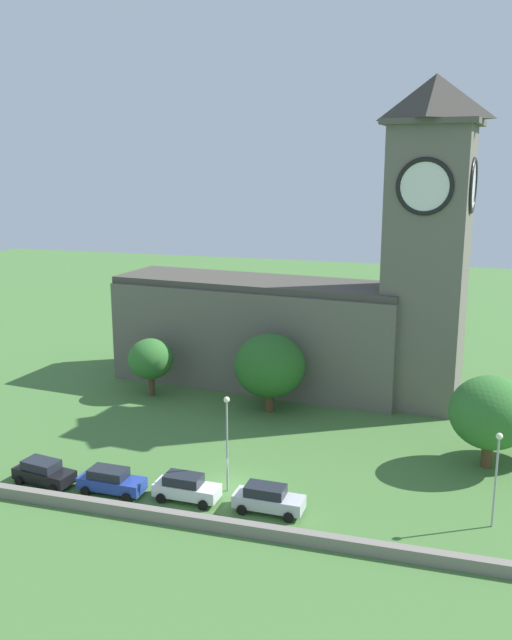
# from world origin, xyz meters

# --- Properties ---
(ground_plane) EXTENTS (200.00, 200.00, 0.00)m
(ground_plane) POSITION_xyz_m (0.00, 15.00, 0.00)
(ground_plane) COLOR #477538
(church) EXTENTS (37.01, 12.21, 30.72)m
(church) POSITION_xyz_m (1.17, 23.44, 9.12)
(church) COLOR #666056
(church) RESTS_ON ground
(quay_barrier) EXTENTS (49.17, 0.70, 0.83)m
(quay_barrier) POSITION_xyz_m (0.00, -5.82, 0.41)
(quay_barrier) COLOR gray
(quay_barrier) RESTS_ON ground
(car_black) EXTENTS (4.85, 2.72, 1.82)m
(car_black) POSITION_xyz_m (-13.26, -3.30, 0.92)
(car_black) COLOR black
(car_black) RESTS_ON ground
(car_blue) EXTENTS (4.83, 2.20, 1.82)m
(car_blue) POSITION_xyz_m (-7.85, -3.14, 0.92)
(car_blue) COLOR #233D9E
(car_blue) RESTS_ON ground
(car_white) EXTENTS (4.68, 2.15, 1.89)m
(car_white) POSITION_xyz_m (-2.29, -2.66, 0.96)
(car_white) COLOR silver
(car_white) RESTS_ON ground
(car_silver) EXTENTS (4.83, 2.17, 1.89)m
(car_silver) POSITION_xyz_m (3.65, -2.61, 0.96)
(car_silver) COLOR silver
(car_silver) RESTS_ON ground
(streetlamp_west_mid) EXTENTS (0.44, 0.44, 7.16)m
(streetlamp_west_mid) POSITION_xyz_m (0.05, -0.51, 4.76)
(streetlamp_west_mid) COLOR #9EA0A5
(streetlamp_west_mid) RESTS_ON ground
(streetlamp_central) EXTENTS (0.44, 0.44, 6.50)m
(streetlamp_central) POSITION_xyz_m (18.15, -0.34, 4.39)
(streetlamp_central) COLOR #9EA0A5
(streetlamp_central) RESTS_ON ground
(tree_by_tower) EXTENTS (6.25, 6.25, 7.28)m
(tree_by_tower) POSITION_xyz_m (18.06, 8.99, 4.44)
(tree_by_tower) COLOR brown
(tree_by_tower) RESTS_ON ground
(tree_riverside_east) EXTENTS (6.65, 6.65, 7.49)m
(tree_riverside_east) POSITION_xyz_m (-1.34, 15.91, 4.48)
(tree_riverside_east) COLOR brown
(tree_riverside_east) RESTS_ON ground
(tree_churchyard) EXTENTS (4.52, 4.52, 5.89)m
(tree_churchyard) POSITION_xyz_m (-13.96, 16.85, 3.83)
(tree_churchyard) COLOR brown
(tree_churchyard) RESTS_ON ground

